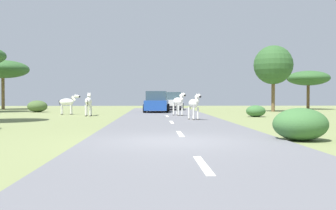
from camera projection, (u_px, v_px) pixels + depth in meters
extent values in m
plane|color=olive|center=(173.00, 142.00, 11.13)|extent=(90.00, 90.00, 0.00)
cube|color=slate|center=(185.00, 141.00, 11.14)|extent=(6.00, 64.00, 0.05)
cube|color=silver|center=(203.00, 165.00, 7.14)|extent=(0.16, 2.00, 0.01)
cube|color=silver|center=(180.00, 134.00, 13.14)|extent=(0.16, 2.00, 0.01)
cube|color=silver|center=(172.00, 122.00, 19.13)|extent=(0.16, 2.00, 0.01)
cube|color=silver|center=(167.00, 116.00, 25.12)|extent=(0.16, 2.00, 0.01)
cube|color=silver|center=(164.00, 112.00, 31.12)|extent=(0.16, 2.00, 0.01)
cube|color=silver|center=(163.00, 110.00, 37.11)|extent=(0.16, 2.00, 0.01)
ellipsoid|color=silver|center=(178.00, 101.00, 26.01)|extent=(0.86, 1.18, 0.52)
cylinder|color=silver|center=(179.00, 110.00, 25.64)|extent=(0.15, 0.15, 0.75)
cylinder|color=#28231E|center=(179.00, 115.00, 25.65)|extent=(0.17, 0.17, 0.05)
cylinder|color=silver|center=(182.00, 110.00, 25.77)|extent=(0.15, 0.15, 0.75)
cylinder|color=#28231E|center=(182.00, 115.00, 25.78)|extent=(0.17, 0.17, 0.05)
cylinder|color=silver|center=(174.00, 110.00, 26.28)|extent=(0.15, 0.15, 0.75)
cylinder|color=#28231E|center=(174.00, 115.00, 26.29)|extent=(0.17, 0.17, 0.05)
cylinder|color=silver|center=(177.00, 110.00, 26.41)|extent=(0.15, 0.15, 0.75)
cylinder|color=#28231E|center=(177.00, 115.00, 26.42)|extent=(0.17, 0.17, 0.05)
cylinder|color=silver|center=(182.00, 97.00, 25.54)|extent=(0.35, 0.44, 0.44)
cube|color=black|center=(182.00, 96.00, 25.54)|extent=(0.19, 0.35, 0.30)
ellipsoid|color=silver|center=(183.00, 95.00, 25.31)|extent=(0.38, 0.52, 0.24)
ellipsoid|color=black|center=(185.00, 95.00, 25.14)|extent=(0.20, 0.21, 0.14)
cone|color=silver|center=(182.00, 93.00, 25.38)|extent=(0.12, 0.12, 0.14)
cone|color=silver|center=(183.00, 93.00, 25.44)|extent=(0.12, 0.12, 0.14)
cylinder|color=black|center=(174.00, 103.00, 26.50)|extent=(0.10, 0.16, 0.44)
ellipsoid|color=silver|center=(193.00, 103.00, 21.33)|extent=(0.69, 1.10, 0.48)
cylinder|color=silver|center=(194.00, 114.00, 20.98)|extent=(0.13, 0.13, 0.70)
cylinder|color=#28231E|center=(194.00, 120.00, 20.99)|extent=(0.15, 0.15, 0.05)
cylinder|color=silver|center=(198.00, 114.00, 21.06)|extent=(0.13, 0.13, 0.70)
cylinder|color=#28231E|center=(198.00, 119.00, 21.07)|extent=(0.15, 0.15, 0.05)
cylinder|color=silver|center=(189.00, 113.00, 21.61)|extent=(0.13, 0.13, 0.70)
cylinder|color=#28231E|center=(189.00, 119.00, 21.62)|extent=(0.15, 0.15, 0.05)
cylinder|color=silver|center=(193.00, 113.00, 21.70)|extent=(0.13, 0.13, 0.70)
cylinder|color=#28231E|center=(193.00, 119.00, 21.70)|extent=(0.15, 0.15, 0.05)
cylinder|color=silver|center=(197.00, 99.00, 20.86)|extent=(0.29, 0.40, 0.41)
cube|color=black|center=(197.00, 98.00, 20.86)|extent=(0.14, 0.33, 0.28)
ellipsoid|color=silver|center=(199.00, 96.00, 20.63)|extent=(0.31, 0.48, 0.22)
ellipsoid|color=black|center=(200.00, 97.00, 20.46)|extent=(0.17, 0.19, 0.13)
cone|color=silver|center=(197.00, 94.00, 20.71)|extent=(0.10, 0.10, 0.13)
cone|color=silver|center=(199.00, 94.00, 20.75)|extent=(0.10, 0.10, 0.13)
cylinder|color=black|center=(190.00, 105.00, 21.81)|extent=(0.08, 0.15, 0.41)
ellipsoid|color=silver|center=(67.00, 102.00, 28.51)|extent=(1.08, 0.46, 0.50)
cylinder|color=silver|center=(71.00, 110.00, 28.39)|extent=(0.11, 0.11, 0.73)
cylinder|color=#28231E|center=(71.00, 114.00, 28.40)|extent=(0.13, 0.13, 0.05)
cylinder|color=silver|center=(72.00, 110.00, 28.66)|extent=(0.11, 0.11, 0.73)
cylinder|color=#28231E|center=(72.00, 114.00, 28.67)|extent=(0.13, 0.13, 0.05)
cylinder|color=silver|center=(61.00, 110.00, 28.38)|extent=(0.11, 0.11, 0.73)
cylinder|color=#28231E|center=(62.00, 114.00, 28.39)|extent=(0.13, 0.13, 0.05)
cylinder|color=silver|center=(62.00, 110.00, 28.66)|extent=(0.11, 0.11, 0.73)
cylinder|color=#28231E|center=(62.00, 114.00, 28.66)|extent=(0.13, 0.13, 0.05)
cylinder|color=silver|center=(73.00, 98.00, 28.51)|extent=(0.39, 0.21, 0.43)
cube|color=black|center=(73.00, 97.00, 28.51)|extent=(0.35, 0.05, 0.30)
ellipsoid|color=silver|center=(77.00, 96.00, 28.51)|extent=(0.47, 0.21, 0.23)
ellipsoid|color=black|center=(79.00, 97.00, 28.51)|extent=(0.17, 0.14, 0.14)
cone|color=silver|center=(75.00, 95.00, 28.44)|extent=(0.09, 0.09, 0.14)
cone|color=silver|center=(75.00, 95.00, 28.57)|extent=(0.09, 0.09, 0.14)
cylinder|color=black|center=(59.00, 103.00, 28.51)|extent=(0.15, 0.04, 0.43)
ellipsoid|color=silver|center=(88.00, 101.00, 26.34)|extent=(0.55, 1.18, 0.54)
cylinder|color=silver|center=(91.00, 110.00, 26.75)|extent=(0.12, 0.12, 0.78)
cylinder|color=#28231E|center=(91.00, 115.00, 26.76)|extent=(0.14, 0.14, 0.05)
cylinder|color=silver|center=(87.00, 110.00, 26.71)|extent=(0.12, 0.12, 0.78)
cylinder|color=#28231E|center=(87.00, 115.00, 26.72)|extent=(0.14, 0.14, 0.05)
cylinder|color=silver|center=(90.00, 111.00, 26.00)|extent=(0.12, 0.12, 0.78)
cylinder|color=#28231E|center=(90.00, 116.00, 26.01)|extent=(0.14, 0.14, 0.05)
cylinder|color=silver|center=(86.00, 111.00, 25.97)|extent=(0.12, 0.12, 0.78)
cylinder|color=#28231E|center=(86.00, 116.00, 25.97)|extent=(0.14, 0.14, 0.05)
cylinder|color=silver|center=(89.00, 97.00, 26.88)|extent=(0.24, 0.43, 0.46)
cube|color=black|center=(89.00, 96.00, 26.88)|extent=(0.07, 0.38, 0.32)
ellipsoid|color=silver|center=(89.00, 95.00, 27.15)|extent=(0.25, 0.52, 0.25)
ellipsoid|color=black|center=(90.00, 95.00, 27.35)|extent=(0.16, 0.19, 0.15)
cone|color=silver|center=(90.00, 93.00, 27.03)|extent=(0.10, 0.10, 0.15)
cone|color=silver|center=(88.00, 93.00, 27.01)|extent=(0.10, 0.10, 0.15)
cylinder|color=black|center=(88.00, 103.00, 25.78)|extent=(0.05, 0.16, 0.46)
cube|color=#1E479E|center=(157.00, 105.00, 31.83)|extent=(2.11, 4.32, 0.80)
cube|color=#334751|center=(157.00, 96.00, 31.62)|extent=(1.80, 2.32, 0.76)
cube|color=black|center=(158.00, 108.00, 34.00)|extent=(1.72, 0.29, 0.24)
cylinder|color=black|center=(168.00, 108.00, 33.16)|extent=(0.27, 0.69, 0.68)
cylinder|color=black|center=(148.00, 108.00, 33.22)|extent=(0.27, 0.69, 0.68)
cylinder|color=black|center=(167.00, 109.00, 30.46)|extent=(0.27, 0.69, 0.68)
cylinder|color=black|center=(145.00, 108.00, 30.52)|extent=(0.27, 0.69, 0.68)
cube|color=white|center=(172.00, 104.00, 37.70)|extent=(1.86, 4.22, 0.80)
cube|color=#334751|center=(172.00, 96.00, 37.89)|extent=(1.67, 2.22, 0.76)
cube|color=black|center=(173.00, 107.00, 35.55)|extent=(1.71, 0.18, 0.24)
cylinder|color=black|center=(163.00, 107.00, 36.34)|extent=(0.23, 0.68, 0.68)
cylinder|color=black|center=(182.00, 107.00, 36.38)|extent=(0.23, 0.68, 0.68)
cylinder|color=black|center=(163.00, 106.00, 39.03)|extent=(0.23, 0.68, 0.68)
cylinder|color=black|center=(181.00, 106.00, 39.08)|extent=(0.23, 0.68, 0.68)
cylinder|color=brown|center=(3.00, 94.00, 39.75)|extent=(0.33, 0.33, 3.28)
ellipsoid|color=#2D5628|center=(3.00, 69.00, 39.69)|extent=(5.30, 5.30, 1.86)
cylinder|color=brown|center=(273.00, 96.00, 34.14)|extent=(0.31, 0.31, 2.80)
sphere|color=#2D5628|center=(273.00, 65.00, 34.08)|extent=(3.47, 3.47, 3.47)
cylinder|color=brown|center=(308.00, 97.00, 40.10)|extent=(0.31, 0.31, 2.52)
ellipsoid|color=#2D5628|center=(308.00, 78.00, 40.06)|extent=(4.39, 4.39, 1.53)
ellipsoid|color=#386633|center=(300.00, 124.00, 11.55)|extent=(1.66, 1.49, 0.99)
ellipsoid|color=#386633|center=(256.00, 111.00, 25.20)|extent=(1.28, 1.15, 0.77)
ellipsoid|color=#425B2D|center=(37.00, 106.00, 32.84)|extent=(1.69, 1.52, 1.01)
ellipsoid|color=gray|center=(289.00, 117.00, 20.08)|extent=(0.62, 0.62, 0.47)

